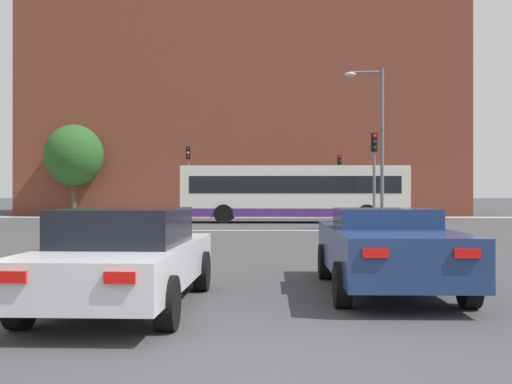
% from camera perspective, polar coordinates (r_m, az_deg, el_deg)
% --- Properties ---
extents(ground_plane, '(400.00, 400.00, 0.00)m').
position_cam_1_polar(ground_plane, '(5.84, 0.46, -15.82)').
color(ground_plane, '#3D3D3F').
extents(stop_line_strip, '(7.52, 0.30, 0.01)m').
position_cam_1_polar(stop_line_strip, '(27.24, 1.11, -3.43)').
color(stop_line_strip, silver).
rests_on(stop_line_strip, ground_plane).
extents(far_pavement, '(68.36, 2.50, 0.01)m').
position_cam_1_polar(far_pavement, '(42.15, 1.17, -2.26)').
color(far_pavement, gray).
rests_on(far_pavement, ground_plane).
extents(brick_civic_building, '(32.94, 12.44, 25.47)m').
position_cam_1_polar(brick_civic_building, '(51.48, -1.13, 9.14)').
color(brick_civic_building, brown).
rests_on(brick_civic_building, ground_plane).
extents(car_saloon_left, '(2.03, 4.96, 1.37)m').
position_cam_1_polar(car_saloon_left, '(9.12, -11.52, -5.59)').
color(car_saloon_left, silver).
rests_on(car_saloon_left, ground_plane).
extents(car_roadster_right, '(1.97, 4.86, 1.33)m').
position_cam_1_polar(car_roadster_right, '(10.56, 11.51, -4.89)').
color(car_roadster_right, navy).
rests_on(car_roadster_right, ground_plane).
extents(bus_crossing_lead, '(12.02, 2.65, 3.03)m').
position_cam_1_polar(bus_crossing_lead, '(34.57, 3.40, -0.04)').
color(bus_crossing_lead, silver).
rests_on(bus_crossing_lead, ground_plane).
extents(traffic_light_far_left, '(0.26, 0.31, 4.58)m').
position_cam_1_polar(traffic_light_far_left, '(41.43, -6.04, 1.92)').
color(traffic_light_far_left, slate).
rests_on(traffic_light_far_left, ground_plane).
extents(traffic_light_near_right, '(0.26, 0.31, 4.19)m').
position_cam_1_polar(traffic_light_near_right, '(28.23, 10.47, 2.40)').
color(traffic_light_near_right, slate).
rests_on(traffic_light_near_right, ground_plane).
extents(traffic_light_far_right, '(0.26, 0.31, 4.06)m').
position_cam_1_polar(traffic_light_far_right, '(41.94, 7.44, 1.47)').
color(traffic_light_far_right, slate).
rests_on(traffic_light_far_right, ground_plane).
extents(street_lamp_junction, '(1.74, 0.36, 7.12)m').
position_cam_1_polar(street_lamp_junction, '(29.07, 10.61, 5.28)').
color(street_lamp_junction, slate).
rests_on(street_lamp_junction, ground_plane).
extents(pedestrian_waiting, '(0.41, 0.23, 1.56)m').
position_cam_1_polar(pedestrian_waiting, '(42.64, 10.26, -1.03)').
color(pedestrian_waiting, brown).
rests_on(pedestrian_waiting, ground_plane).
extents(pedestrian_walking_east, '(0.45, 0.42, 1.85)m').
position_cam_1_polar(pedestrian_walking_east, '(41.85, -3.90, -0.77)').
color(pedestrian_walking_east, brown).
rests_on(pedestrian_walking_east, ground_plane).
extents(tree_by_building, '(4.01, 4.01, 6.31)m').
position_cam_1_polar(tree_by_building, '(45.92, -15.89, 3.15)').
color(tree_by_building, '#4C3823').
rests_on(tree_by_building, ground_plane).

